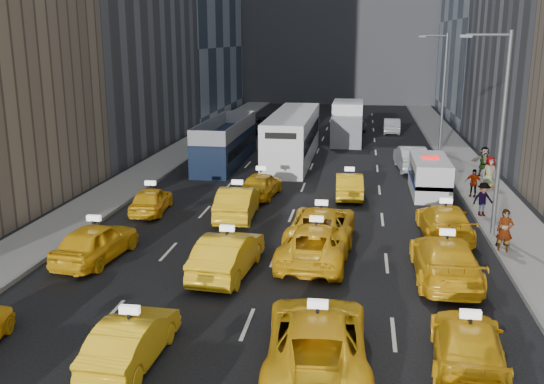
# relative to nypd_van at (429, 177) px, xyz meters

# --- Properties ---
(ground) EXTENTS (160.00, 160.00, 0.00)m
(ground) POSITION_rel_nypd_van_xyz_m (-7.26, -19.52, -1.00)
(ground) COLOR black
(ground) RESTS_ON ground
(sidewalk_west) EXTENTS (3.00, 90.00, 0.15)m
(sidewalk_west) POSITION_rel_nypd_van_xyz_m (-17.76, 5.48, -0.93)
(sidewalk_west) COLOR gray
(sidewalk_west) RESTS_ON ground
(sidewalk_east) EXTENTS (3.00, 90.00, 0.15)m
(sidewalk_east) POSITION_rel_nypd_van_xyz_m (3.24, 5.48, -0.93)
(sidewalk_east) COLOR gray
(sidewalk_east) RESTS_ON ground
(curb_west) EXTENTS (0.15, 90.00, 0.18)m
(curb_west) POSITION_rel_nypd_van_xyz_m (-16.31, 5.48, -0.91)
(curb_west) COLOR slate
(curb_west) RESTS_ON ground
(curb_east) EXTENTS (0.15, 90.00, 0.18)m
(curb_east) POSITION_rel_nypd_van_xyz_m (1.79, 5.48, -0.91)
(curb_east) COLOR slate
(curb_east) RESTS_ON ground
(streetlight_near) EXTENTS (2.15, 0.22, 9.00)m
(streetlight_near) POSITION_rel_nypd_van_xyz_m (1.92, -7.52, 3.92)
(streetlight_near) COLOR #595B60
(streetlight_near) RESTS_ON ground
(streetlight_far) EXTENTS (2.15, 0.22, 9.00)m
(streetlight_far) POSITION_rel_nypd_van_xyz_m (1.92, 12.48, 3.92)
(streetlight_far) COLOR #595B60
(streetlight_far) RESTS_ON ground
(taxi_5) EXTENTS (1.59, 4.15, 1.35)m
(taxi_5) POSITION_rel_nypd_van_xyz_m (-9.97, -20.22, -0.33)
(taxi_5) COLOR yellow
(taxi_5) RESTS_ON ground
(taxi_6) EXTENTS (3.08, 6.02, 1.63)m
(taxi_6) POSITION_rel_nypd_van_xyz_m (-4.92, -19.71, -0.19)
(taxi_6) COLOR yellow
(taxi_6) RESTS_ON ground
(taxi_7) EXTENTS (2.30, 4.81, 1.35)m
(taxi_7) POSITION_rel_nypd_van_xyz_m (-0.90, -19.15, -0.32)
(taxi_7) COLOR yellow
(taxi_7) RESTS_ON ground
(taxi_8) EXTENTS (2.31, 4.73, 1.55)m
(taxi_8) POSITION_rel_nypd_van_xyz_m (-14.29, -12.90, -0.22)
(taxi_8) COLOR yellow
(taxi_8) RESTS_ON ground
(taxi_9) EXTENTS (2.09, 4.97, 1.60)m
(taxi_9) POSITION_rel_nypd_van_xyz_m (-8.76, -13.54, -0.20)
(taxi_9) COLOR yellow
(taxi_9) RESTS_ON ground
(taxi_10) EXTENTS (2.93, 5.74, 1.55)m
(taxi_10) POSITION_rel_nypd_van_xyz_m (-5.57, -11.71, -0.22)
(taxi_10) COLOR yellow
(taxi_10) RESTS_ON ground
(taxi_11) EXTENTS (2.30, 5.58, 1.62)m
(taxi_11) POSITION_rel_nypd_van_xyz_m (-0.71, -12.89, -0.19)
(taxi_11) COLOR yellow
(taxi_11) RESTS_ON ground
(taxi_12) EXTENTS (1.91, 4.04, 1.34)m
(taxi_12) POSITION_rel_nypd_van_xyz_m (-14.41, -6.02, -0.33)
(taxi_12) COLOR yellow
(taxi_12) RESTS_ON ground
(taxi_13) EXTENTS (1.92, 4.92, 1.60)m
(taxi_13) POSITION_rel_nypd_van_xyz_m (-9.86, -6.27, -0.20)
(taxi_13) COLOR yellow
(taxi_13) RESTS_ON ground
(taxi_14) EXTENTS (2.92, 5.85, 1.59)m
(taxi_14) POSITION_rel_nypd_van_xyz_m (-5.52, -9.43, -0.20)
(taxi_14) COLOR yellow
(taxi_14) RESTS_ON ground
(taxi_15) EXTENTS (2.27, 5.18, 1.48)m
(taxi_15) POSITION_rel_nypd_van_xyz_m (-0.12, -7.88, -0.26)
(taxi_15) COLOR yellow
(taxi_15) RESTS_ON ground
(taxi_16) EXTENTS (2.14, 4.33, 1.42)m
(taxi_16) POSITION_rel_nypd_van_xyz_m (-9.38, -2.08, -0.29)
(taxi_16) COLOR yellow
(taxi_16) RESTS_ON ground
(taxi_17) EXTENTS (1.67, 4.28, 1.39)m
(taxi_17) POSITION_rel_nypd_van_xyz_m (-4.50, -1.42, -0.31)
(taxi_17) COLOR yellow
(taxi_17) RESTS_ON ground
(nypd_van) EXTENTS (2.14, 5.21, 2.21)m
(nypd_van) POSITION_rel_nypd_van_xyz_m (0.00, 0.00, 0.00)
(nypd_van) COLOR silver
(nypd_van) RESTS_ON ground
(double_decker) EXTENTS (3.56, 10.82, 3.09)m
(double_decker) POSITION_rel_nypd_van_xyz_m (-13.35, 6.63, 0.53)
(double_decker) COLOR black
(double_decker) RESTS_ON ground
(city_bus) EXTENTS (4.42, 13.65, 3.46)m
(city_bus) POSITION_rel_nypd_van_xyz_m (-8.81, 8.52, 0.72)
(city_bus) COLOR white
(city_bus) RESTS_ON ground
(box_truck) EXTENTS (2.78, 7.41, 3.35)m
(box_truck) POSITION_rel_nypd_van_xyz_m (-5.14, 17.08, 0.65)
(box_truck) COLOR white
(box_truck) RESTS_ON ground
(misc_car_0) EXTENTS (2.14, 5.09, 1.64)m
(misc_car_0) POSITION_rel_nypd_van_xyz_m (-0.57, 6.50, -0.18)
(misc_car_0) COLOR #B3B5BB
(misc_car_0) RESTS_ON ground
(misc_car_1) EXTENTS (3.08, 5.76, 1.54)m
(misc_car_1) POSITION_rel_nypd_van_xyz_m (-12.78, 21.25, -0.23)
(misc_car_1) COLOR black
(misc_car_1) RESTS_ON ground
(misc_car_2) EXTENTS (2.52, 5.15, 1.44)m
(misc_car_2) POSITION_rel_nypd_van_xyz_m (-4.59, 24.52, -0.28)
(misc_car_2) COLOR slate
(misc_car_2) RESTS_ON ground
(misc_car_3) EXTENTS (2.39, 4.91, 1.61)m
(misc_car_3) POSITION_rel_nypd_van_xyz_m (-10.12, 25.87, -0.19)
(misc_car_3) COLOR black
(misc_car_3) RESTS_ON ground
(misc_car_4) EXTENTS (1.55, 4.23, 1.39)m
(misc_car_4) POSITION_rel_nypd_van_xyz_m (-1.13, 22.74, -0.31)
(misc_car_4) COLOR #929399
(misc_car_4) RESTS_ON ground
(pedestrian_0) EXTENTS (0.73, 0.56, 1.79)m
(pedestrian_0) POSITION_rel_nypd_van_xyz_m (2.01, -9.84, 0.04)
(pedestrian_0) COLOR gray
(pedestrian_0) RESTS_ON sidewalk_east
(pedestrian_1) EXTENTS (0.82, 0.53, 1.57)m
(pedestrian_1) POSITION_rel_nypd_van_xyz_m (2.20, -9.19, -0.07)
(pedestrian_1) COLOR gray
(pedestrian_1) RESTS_ON sidewalk_east
(pedestrian_2) EXTENTS (1.18, 0.76, 1.69)m
(pedestrian_2) POSITION_rel_nypd_van_xyz_m (2.10, -4.66, -0.01)
(pedestrian_2) COLOR gray
(pedestrian_2) RESTS_ON sidewalk_east
(pedestrian_3) EXTENTS (1.00, 0.73, 1.56)m
(pedestrian_3) POSITION_rel_nypd_van_xyz_m (2.27, -0.87, -0.07)
(pedestrian_3) COLOR gray
(pedestrian_3) RESTS_ON sidewalk_east
(pedestrian_4) EXTENTS (1.02, 0.81, 1.84)m
(pedestrian_4) POSITION_rel_nypd_van_xyz_m (3.55, 1.44, 0.07)
(pedestrian_4) COLOR gray
(pedestrian_4) RESTS_ON sidewalk_east
(pedestrian_5) EXTENTS (1.78, 0.69, 1.87)m
(pedestrian_5) POSITION_rel_nypd_van_xyz_m (3.83, 4.58, 0.08)
(pedestrian_5) COLOR gray
(pedestrian_5) RESTS_ON sidewalk_east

